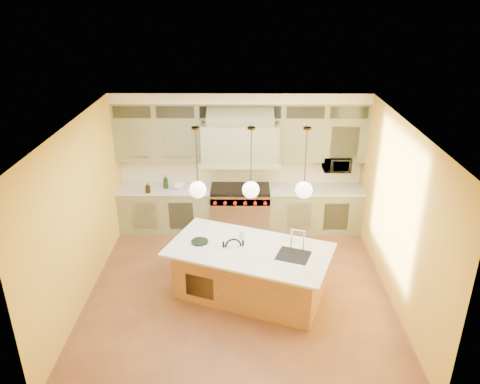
{
  "coord_description": "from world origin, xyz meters",
  "views": [
    {
      "loc": [
        0.07,
        -6.63,
        4.73
      ],
      "look_at": [
        0.01,
        0.7,
        1.5
      ],
      "focal_mm": 35.0,
      "sensor_mm": 36.0,
      "label": 1
    }
  ],
  "objects_px": {
    "counter_stool": "(234,268)",
    "microwave": "(337,164)",
    "range": "(240,209)",
    "kitchen_island": "(250,271)"
  },
  "relations": [
    {
      "from": "kitchen_island",
      "to": "microwave",
      "type": "height_order",
      "value": "microwave"
    },
    {
      "from": "counter_stool",
      "to": "microwave",
      "type": "xyz_separation_m",
      "value": [
        2.02,
        2.52,
        0.85
      ]
    },
    {
      "from": "range",
      "to": "counter_stool",
      "type": "height_order",
      "value": "counter_stool"
    },
    {
      "from": "kitchen_island",
      "to": "counter_stool",
      "type": "relative_size",
      "value": 2.69
    },
    {
      "from": "range",
      "to": "kitchen_island",
      "type": "distance_m",
      "value": 2.32
    },
    {
      "from": "range",
      "to": "kitchen_island",
      "type": "bearing_deg",
      "value": -85.48
    },
    {
      "from": "range",
      "to": "counter_stool",
      "type": "relative_size",
      "value": 1.13
    },
    {
      "from": "counter_stool",
      "to": "microwave",
      "type": "relative_size",
      "value": 1.96
    },
    {
      "from": "kitchen_island",
      "to": "microwave",
      "type": "distance_m",
      "value": 3.15
    },
    {
      "from": "range",
      "to": "microwave",
      "type": "bearing_deg",
      "value": 3.12
    }
  ]
}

